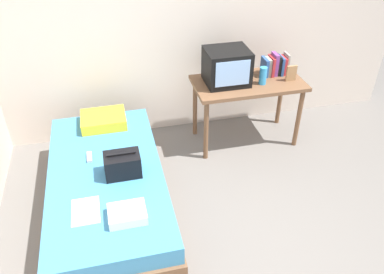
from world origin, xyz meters
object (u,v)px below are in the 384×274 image
remote_silver (89,157)px  desk (248,89)px  book_row (275,65)px  magazine (86,211)px  folded_towel (127,214)px  water_bottle (263,76)px  tv (227,67)px  picture_frame (291,73)px  handbag (123,165)px  pillow (104,120)px  remote_dark (131,217)px  bed (108,191)px

remote_silver → desk: bearing=18.1°
book_row → magazine: book_row is taller
desk → folded_towel: (-1.44, -1.37, -0.16)m
water_bottle → folded_towel: water_bottle is taller
tv → folded_towel: tv is taller
water_bottle → book_row: 0.28m
book_row → tv: bearing=-173.3°
water_bottle → picture_frame: 0.32m
desk → handbag: 1.65m
book_row → pillow: size_ratio=0.62×
handbag → remote_dark: 0.53m
bed → picture_frame: (2.01, 0.69, 0.60)m
book_row → pillow: (-1.87, -0.12, -0.34)m
handbag → book_row: bearing=28.5°
tv → book_row: 0.58m
tv → remote_silver: (-1.46, -0.59, -0.46)m
tv → folded_towel: (-1.20, -1.40, -0.43)m
bed → remote_silver: remote_silver is taller
magazine → remote_silver: bearing=86.1°
book_row → water_bottle: bearing=-139.0°
magazine → picture_frame: bearing=27.7°
picture_frame → handbag: (-1.85, -0.76, -0.28)m
desk → water_bottle: water_bottle is taller
pillow → folded_towel: bearing=-85.7°
desk → remote_dark: bearing=-135.7°
desk → picture_frame: picture_frame is taller
folded_towel → magazine: bearing=155.4°
book_row → remote_silver: (-2.03, -0.66, -0.39)m
tv → remote_silver: tv is taller
book_row → handbag: book_row is taller
desk → remote_dark: desk is taller
desk → folded_towel: 1.99m
desk → remote_silver: desk is taller
tv → magazine: (-1.50, -1.26, -0.47)m
remote_dark → remote_silver: bearing=109.3°
handbag → magazine: size_ratio=1.03×
tv → remote_dark: 1.89m
book_row → folded_towel: size_ratio=0.98×
book_row → remote_silver: size_ratio=1.90×
bed → magazine: 0.53m
desk → water_bottle: size_ratio=6.29×
bed → tv: 1.71m
picture_frame → book_row: bearing=119.9°
water_bottle → handbag: 1.74m
desk → remote_silver: (-1.70, -0.55, -0.19)m
tv → book_row: tv is taller
water_bottle → picture_frame: water_bottle is taller
tv → water_bottle: 0.39m
handbag → water_bottle: bearing=26.5°
remote_silver → folded_towel: bearing=-72.2°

